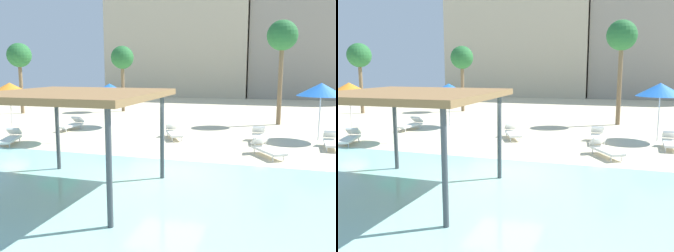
% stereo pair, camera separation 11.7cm
% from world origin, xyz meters
% --- Properties ---
extents(ground_plane, '(80.00, 80.00, 0.00)m').
position_xyz_m(ground_plane, '(0.00, 0.00, 0.00)').
color(ground_plane, beige).
extents(lagoon_water, '(44.00, 13.50, 0.04)m').
position_xyz_m(lagoon_water, '(0.00, -5.25, 0.02)').
color(lagoon_water, '#99D1C6').
rests_on(lagoon_water, ground).
extents(shade_pavilion, '(4.58, 4.58, 2.96)m').
position_xyz_m(shade_pavilion, '(-1.82, -2.82, 2.79)').
color(shade_pavilion, '#42474C').
rests_on(shade_pavilion, ground).
extents(beach_umbrella_blue_0, '(2.37, 2.37, 2.89)m').
position_xyz_m(beach_umbrella_blue_0, '(5.72, 7.60, 2.56)').
color(beach_umbrella_blue_0, silver).
rests_on(beach_umbrella_blue_0, ground).
extents(beach_umbrella_orange_1, '(1.94, 1.94, 2.78)m').
position_xyz_m(beach_umbrella_orange_1, '(-11.43, 5.90, 2.51)').
color(beach_umbrella_orange_1, silver).
rests_on(beach_umbrella_orange_1, ground).
extents(beach_umbrella_blue_2, '(2.40, 2.40, 2.68)m').
position_xyz_m(beach_umbrella_blue_2, '(-6.22, 8.43, 2.35)').
color(beach_umbrella_blue_2, silver).
rests_on(beach_umbrella_blue_2, ground).
extents(beach_umbrella_teal_3, '(2.10, 2.10, 2.69)m').
position_xyz_m(beach_umbrella_teal_3, '(-6.56, 3.19, 2.39)').
color(beach_umbrella_teal_3, silver).
rests_on(beach_umbrella_teal_3, ground).
extents(lounge_chair_0, '(0.80, 1.95, 0.74)m').
position_xyz_m(lounge_chair_0, '(2.87, 6.24, 0.33)').
color(lounge_chair_0, white).
rests_on(lounge_chair_0, ground).
extents(lounge_chair_1, '(0.76, 1.94, 0.74)m').
position_xyz_m(lounge_chair_1, '(-7.94, 6.83, 0.33)').
color(lounge_chair_1, white).
rests_on(lounge_chair_1, ground).
extents(lounge_chair_3, '(1.25, 1.98, 0.74)m').
position_xyz_m(lounge_chair_3, '(-8.48, 2.27, 0.33)').
color(lounge_chair_3, white).
rests_on(lounge_chair_3, ground).
extents(lounge_chair_4, '(0.69, 1.92, 0.74)m').
position_xyz_m(lounge_chair_4, '(6.09, 5.83, 0.33)').
color(lounge_chair_4, white).
rests_on(lounge_chair_4, ground).
extents(lounge_chair_5, '(1.54, 1.92, 0.74)m').
position_xyz_m(lounge_chair_5, '(3.30, 3.39, 0.33)').
color(lounge_chair_5, white).
rests_on(lounge_chair_5, ground).
extents(lounge_chair_6, '(1.37, 1.97, 0.74)m').
position_xyz_m(lounge_chair_6, '(-1.44, 6.01, 0.33)').
color(lounge_chair_6, white).
rests_on(lounge_chair_6, ground).
extents(palm_tree_0, '(1.90, 1.90, 6.59)m').
position_xyz_m(palm_tree_0, '(3.78, 12.44, 5.47)').
color(palm_tree_0, brown).
rests_on(palm_tree_0, ground).
extents(palm_tree_1, '(1.90, 1.90, 5.58)m').
position_xyz_m(palm_tree_1, '(-16.03, 12.66, 4.51)').
color(palm_tree_1, brown).
rests_on(palm_tree_1, ground).
extents(palm_tree_2, '(1.90, 1.90, 5.45)m').
position_xyz_m(palm_tree_2, '(-8.82, 16.35, 4.39)').
color(palm_tree_2, brown).
rests_on(palm_tree_2, ground).
extents(hotel_block_0, '(18.24, 8.07, 17.78)m').
position_xyz_m(hotel_block_0, '(-9.06, 35.80, 8.89)').
color(hotel_block_0, beige).
rests_on(hotel_block_0, ground).
extents(hotel_block_1, '(18.91, 8.39, 17.10)m').
position_xyz_m(hotel_block_1, '(9.68, 36.55, 8.55)').
color(hotel_block_1, '#9E9384').
rests_on(hotel_block_1, ground).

